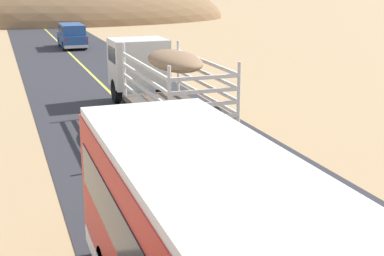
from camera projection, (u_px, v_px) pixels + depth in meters
The scene contains 3 objects.
livestock_truck at pixel (151, 71), 23.07m from camera, with size 2.53×9.70×3.02m.
car_far at pixel (72, 35), 44.01m from camera, with size 1.90×4.62×1.93m.
distant_hill at pixel (60, 21), 71.24m from camera, with size 45.28×22.38×12.42m, color olive.
Camera 1 is at (-5.16, -7.30, 5.69)m, focal length 50.48 mm.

